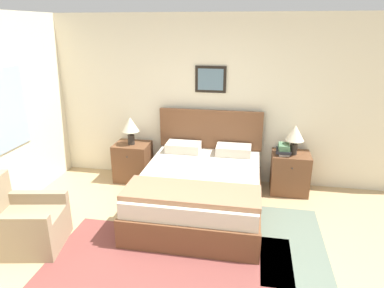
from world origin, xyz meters
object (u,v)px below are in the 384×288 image
nightstand_by_door (290,173)px  table_lamp_near_window (130,126)px  armchair (23,225)px  nightstand_near_window (133,162)px  bed (200,189)px  table_lamp_by_door (295,134)px

nightstand_by_door → table_lamp_near_window: (-2.48, -0.02, 0.62)m
armchair → nightstand_near_window: armchair is taller
bed → armchair: size_ratio=2.28×
bed → nightstand_by_door: (1.24, 0.78, -0.00)m
nightstand_near_window → nightstand_by_door: same height
bed → nightstand_by_door: bed is taller
armchair → table_lamp_by_door: (3.11, 1.94, 0.65)m
nightstand_near_window → armchair: bearing=-107.3°
armchair → table_lamp_near_window: bearing=151.7°
armchair → nightstand_by_door: size_ratio=1.46×
bed → table_lamp_by_door: bearing=31.0°
table_lamp_by_door → armchair: bearing=-148.1°
armchair → table_lamp_by_door: 3.73m
nightstand_near_window → nightstand_by_door: bearing=0.0°
nightstand_near_window → table_lamp_by_door: table_lamp_by_door is taller
nightstand_by_door → nightstand_near_window: bearing=180.0°
bed → table_lamp_by_door: size_ratio=4.60×
nightstand_by_door → table_lamp_by_door: bearing=-50.9°
table_lamp_near_window → armchair: bearing=-107.6°
bed → nightstand_near_window: bed is taller
bed → table_lamp_by_door: (1.26, 0.76, 0.61)m
bed → table_lamp_near_window: bed is taller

